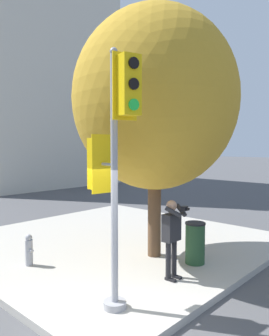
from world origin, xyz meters
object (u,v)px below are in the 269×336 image
street_tree (155,100)px  fire_hydrant (29,250)px  traffic_signal_pole (113,154)px  trash_bin (195,243)px  person_photographer (172,232)px

street_tree → fire_hydrant: size_ratio=8.38×
traffic_signal_pole → trash_bin: traffic_signal_pole is taller
fire_hydrant → trash_bin: 3.84m
trash_bin → person_photographer: bearing=-173.1°
fire_hydrant → trash_bin: bearing=-45.3°
traffic_signal_pole → fire_hydrant: traffic_signal_pole is taller
traffic_signal_pole → street_tree: 3.08m
traffic_signal_pole → street_tree: street_tree is taller
street_tree → fire_hydrant: street_tree is taller
traffic_signal_pole → trash_bin: size_ratio=4.48×
person_photographer → street_tree: 3.23m
street_tree → trash_bin: 3.54m
person_photographer → fire_hydrant: size_ratio=2.26×
person_photographer → street_tree: size_ratio=0.27×
person_photographer → fire_hydrant: 3.34m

